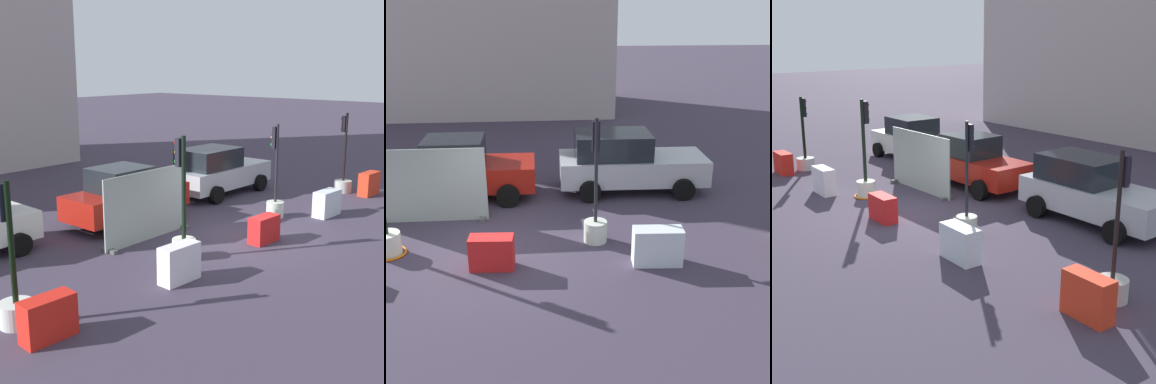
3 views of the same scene
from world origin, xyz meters
TOP-DOWN VIEW (x-y plane):
  - ground_plane at (0.00, 0.00)m, footprint 120.00×120.00m
  - traffic_light_0 at (-7.37, 0.17)m, footprint 0.69×0.69m
  - traffic_light_1 at (-2.50, 0.11)m, footprint 0.81×0.81m
  - traffic_light_2 at (2.42, 0.37)m, footprint 0.57×0.57m
  - traffic_light_3 at (7.26, 0.21)m, footprint 0.67×0.67m
  - construction_barrier_0 at (-7.29, -0.77)m, footprint 1.04×0.50m
  - construction_barrier_1 at (-3.71, -0.82)m, footprint 1.06×0.48m
  - construction_barrier_2 at (-0.01, -0.76)m, footprint 0.99×0.50m
  - construction_barrier_3 at (3.67, -0.88)m, footprint 1.12×0.53m
  - construction_barrier_4 at (7.42, -0.79)m, footprint 1.05×0.49m
  - car_red_compact at (-1.18, 3.69)m, footprint 4.15×2.10m
  - car_silver_hatchback at (3.81, 3.88)m, footprint 4.55×2.29m
  - site_fence_panel at (-1.96, 1.93)m, footprint 3.28×0.50m

SIDE VIEW (x-z plane):
  - ground_plane at x=0.00m, z-range 0.00..0.00m
  - construction_barrier_2 at x=-0.01m, z-range 0.00..0.76m
  - construction_barrier_0 at x=-7.29m, z-range 0.00..0.82m
  - construction_barrier_3 at x=3.67m, z-range 0.00..0.86m
  - construction_barrier_1 at x=-3.71m, z-range 0.00..0.90m
  - construction_barrier_4 at x=7.42m, z-range 0.00..0.90m
  - traffic_light_0 at x=-7.37m, z-range -0.89..1.98m
  - traffic_light_3 at x=7.26m, z-range -1.02..2.12m
  - traffic_light_1 at x=-2.50m, z-range -1.00..2.23m
  - traffic_light_2 at x=2.42m, z-range -0.92..2.17m
  - car_red_compact at x=-1.18m, z-range -0.04..1.79m
  - car_silver_hatchback at x=3.81m, z-range -0.01..1.84m
  - site_fence_panel at x=-1.96m, z-range -0.05..1.97m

